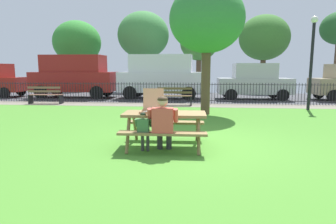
% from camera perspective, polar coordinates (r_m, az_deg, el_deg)
% --- Properties ---
extents(ground, '(28.00, 11.73, 0.02)m').
position_cam_1_polar(ground, '(8.56, 5.41, -3.16)').
color(ground, '#4B8C2E').
extents(cobblestone_walkway, '(28.00, 1.40, 0.01)m').
position_cam_1_polar(cobblestone_walkway, '(13.66, 5.49, 1.31)').
color(cobblestone_walkway, gray).
extents(street_asphalt, '(28.00, 6.27, 0.01)m').
position_cam_1_polar(street_asphalt, '(17.47, 5.52, 2.92)').
color(street_asphalt, '#424247').
extents(picnic_table_foreground, '(1.84, 1.53, 0.79)m').
position_cam_1_polar(picnic_table_foreground, '(6.39, -0.68, -1.66)').
color(picnic_table_foreground, olive).
rests_on(picnic_table_foreground, ground).
extents(pizza_box_open, '(0.47, 0.50, 0.52)m').
position_cam_1_polar(pizza_box_open, '(6.41, -3.10, 1.03)').
color(pizza_box_open, tan).
rests_on(pizza_box_open, picnic_table_foreground).
extents(pizza_slice_on_table, '(0.27, 0.27, 0.02)m').
position_cam_1_polar(pizza_slice_on_table, '(6.48, 0.62, 0.10)').
color(pizza_slice_on_table, '#EAD959').
rests_on(pizza_slice_on_table, picnic_table_foreground).
extents(adult_at_table, '(0.62, 0.60, 1.19)m').
position_cam_1_polar(adult_at_table, '(5.88, -0.98, -1.96)').
color(adult_at_table, '#363636').
rests_on(adult_at_table, ground).
extents(child_at_table, '(0.35, 0.34, 0.86)m').
position_cam_1_polar(child_at_table, '(5.93, -4.79, -3.25)').
color(child_at_table, '#3C3C3C').
rests_on(child_at_table, ground).
extents(iron_fence_streetside, '(20.54, 0.03, 1.03)m').
position_cam_1_polar(iron_fence_streetside, '(14.30, 5.52, 3.76)').
color(iron_fence_streetside, black).
rests_on(iron_fence_streetside, ground).
extents(park_bench_left, '(1.62, 0.55, 0.85)m').
position_cam_1_polar(park_bench_left, '(15.32, -22.95, 3.04)').
color(park_bench_left, brown).
rests_on(park_bench_left, ground).
extents(park_bench_center, '(1.62, 0.54, 0.85)m').
position_cam_1_polar(park_bench_center, '(13.51, 1.34, 3.06)').
color(park_bench_center, brown).
rests_on(park_bench_center, ground).
extents(lamp_post_walkway, '(0.28, 0.28, 3.79)m').
position_cam_1_polar(lamp_post_walkway, '(13.38, 26.48, 10.34)').
color(lamp_post_walkway, black).
rests_on(lamp_post_walkway, ground).
extents(tree_midground_left, '(2.74, 2.74, 4.74)m').
position_cam_1_polar(tree_midground_left, '(11.11, 7.65, 17.55)').
color(tree_midground_left, brown).
rests_on(tree_midground_left, ground).
extents(parked_car_left, '(4.73, 2.14, 2.46)m').
position_cam_1_polar(parked_car_left, '(17.80, -17.87, 6.88)').
color(parked_car_left, maroon).
rests_on(parked_car_left, ground).
extents(parked_car_center, '(4.76, 2.19, 2.46)m').
position_cam_1_polar(parked_car_center, '(16.46, -1.28, 7.18)').
color(parked_car_center, silver).
rests_on(parked_car_center, ground).
extents(parked_car_right, '(3.93, 1.89, 1.98)m').
position_cam_1_polar(parked_car_right, '(16.66, 16.56, 5.83)').
color(parked_car_right, '#BABBB9').
rests_on(parked_car_right, ground).
extents(far_tree_left, '(3.65, 3.65, 5.33)m').
position_cam_1_polar(far_tree_left, '(24.12, -17.44, 12.87)').
color(far_tree_left, brown).
rests_on(far_tree_left, ground).
extents(far_tree_midleft, '(3.86, 3.86, 5.91)m').
position_cam_1_polar(far_tree_midleft, '(22.69, -4.87, 14.75)').
color(far_tree_midleft, brown).
rests_on(far_tree_midleft, ground).
extents(far_tree_center, '(2.79, 2.79, 4.79)m').
position_cam_1_polar(far_tree_center, '(22.27, 6.11, 13.17)').
color(far_tree_center, brown).
rests_on(far_tree_center, ground).
extents(far_tree_midright, '(3.61, 3.61, 5.53)m').
position_cam_1_polar(far_tree_midright, '(22.83, 18.40, 13.65)').
color(far_tree_midright, brown).
rests_on(far_tree_midright, ground).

